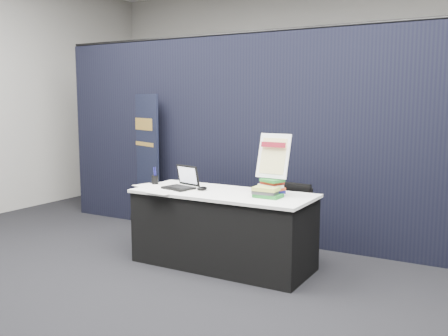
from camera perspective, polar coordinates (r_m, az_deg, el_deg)
floor at (r=4.67m, az=-3.59°, el=-12.91°), size 8.00×8.00×0.00m
wall_back at (r=8.01m, az=12.44°, el=8.30°), size 8.00×0.02×3.50m
drape_partition at (r=5.79m, az=5.08°, el=3.29°), size 6.00×0.08×2.40m
display_table at (r=5.00m, az=-0.13°, el=-6.96°), size 1.80×0.75×0.75m
laptop at (r=5.12m, az=-4.96°, el=-1.72°), size 0.35×0.31×0.23m
mouse at (r=5.00m, az=-2.53°, el=-2.36°), size 0.11×0.14×0.04m
brochure_left at (r=5.31m, az=-8.53°, el=-2.04°), size 0.37×0.30×0.00m
brochure_mid at (r=4.92m, az=-7.22°, el=-2.79°), size 0.28×0.21×0.00m
brochure_right at (r=5.08m, az=-4.21°, el=-2.41°), size 0.38×0.33×0.00m
pen_cup at (r=5.41m, az=-7.89°, el=-1.36°), size 0.07×0.07×0.09m
book_stack_tall at (r=4.74m, az=5.48°, el=-2.19°), size 0.24×0.22×0.16m
book_stack_short at (r=4.64m, az=4.86°, el=-2.77°), size 0.25×0.19×0.10m
info_sign at (r=4.72m, az=5.67°, el=1.33°), size 0.33×0.16×0.44m
pullup_banner at (r=6.67m, az=-9.05°, el=0.06°), size 0.71×0.37×1.73m
stacking_chair at (r=5.08m, az=7.52°, el=-5.94°), size 0.41×0.41×0.81m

